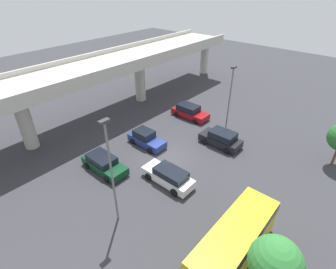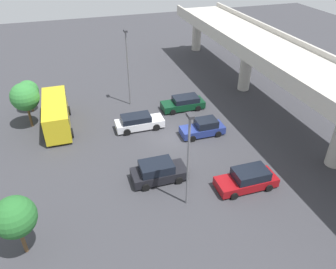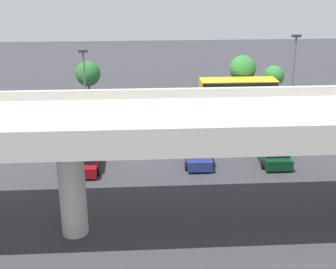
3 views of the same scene
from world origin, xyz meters
name	(u,v)px [view 3 (image 3 of 3)]	position (x,y,z in m)	size (l,w,h in m)	color
ground_plane	(195,146)	(0.00, 0.00, 0.00)	(103.80, 103.80, 0.00)	#38383D
highway_overpass	(224,130)	(0.00, 12.15, 5.85)	(49.87, 6.87, 7.26)	#BCB7AD
parked_car_0	(272,152)	(-5.41, 3.15, 0.71)	(2.17, 4.77, 1.47)	#0C381E
parked_car_1	(224,126)	(-2.81, -2.62, 0.75)	(2.05, 4.86, 1.53)	silver
parked_car_2	(197,153)	(0.21, 3.19, 0.74)	(2.00, 4.32, 1.63)	navy
parked_car_3	(128,126)	(5.42, -2.94, 0.80)	(2.25, 4.44, 1.68)	black
parked_car_4	(85,158)	(8.39, 3.52, 0.76)	(2.19, 4.84, 1.61)	maroon
shuttle_bus	(238,91)	(-5.61, -10.45, 1.71)	(7.68, 2.68, 2.86)	gold
lamp_post_near_aisle	(292,78)	(-8.34, -2.34, 4.96)	(0.70, 0.35, 8.52)	slate
lamp_post_mid_lot	(85,89)	(8.67, -1.68, 4.50)	(0.70, 0.35, 7.63)	slate
tree_front_left	(274,76)	(-9.95, -13.09, 2.50)	(2.24, 2.24, 3.63)	brown
tree_front_right	(243,69)	(-6.57, -13.07, 3.35)	(2.79, 2.79, 4.76)	brown
tree_front_far_right	(88,74)	(9.62, -12.93, 3.08)	(2.58, 2.58, 4.39)	brown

